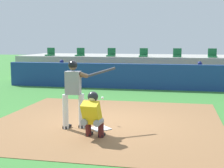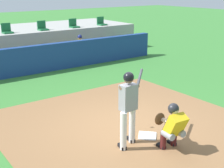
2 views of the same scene
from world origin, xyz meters
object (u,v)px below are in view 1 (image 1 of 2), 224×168
at_px(stadium_seat_3, 144,54).
at_px(stadium_seat_2, 111,54).
at_px(batter_at_plate, 74,90).
at_px(stadium_seat_5, 212,55).
at_px(dugout_player_0, 61,72).
at_px(stadium_seat_4, 177,55).
at_px(catcher_crouched, 93,113).
at_px(stadium_seat_0, 50,54).
at_px(home_plate, 100,128).
at_px(stadium_seat_1, 80,54).
at_px(dugout_player_1, 200,74).

bearing_deg(stadium_seat_3, stadium_seat_2, 180.00).
relative_size(batter_at_plate, stadium_seat_5, 3.76).
xyz_separation_m(dugout_player_0, stadium_seat_4, (6.00, 2.03, 0.86)).
height_order(catcher_crouched, stadium_seat_0, stadium_seat_0).
bearing_deg(catcher_crouched, stadium_seat_0, 117.01).
xyz_separation_m(home_plate, stadium_seat_1, (-3.71, 10.18, 1.51)).
xyz_separation_m(stadium_seat_1, stadium_seat_5, (7.43, 0.00, 0.00)).
height_order(home_plate, batter_at_plate, batter_at_plate).
height_order(catcher_crouched, dugout_player_0, dugout_player_0).
relative_size(catcher_crouched, stadium_seat_2, 3.77).
bearing_deg(stadium_seat_4, stadium_seat_0, 180.00).
bearing_deg(stadium_seat_2, stadium_seat_1, 180.00).
bearing_deg(stadium_seat_1, stadium_seat_0, 180.00).
height_order(stadium_seat_1, stadium_seat_5, same).
xyz_separation_m(stadium_seat_0, stadium_seat_1, (1.86, 0.00, 0.00)).
relative_size(dugout_player_1, stadium_seat_5, 2.71).
xyz_separation_m(home_plate, stadium_seat_0, (-5.57, 10.18, 1.51)).
bearing_deg(home_plate, stadium_seat_4, 79.66).
bearing_deg(dugout_player_1, home_plate, -110.01).
bearing_deg(stadium_seat_2, dugout_player_1, -22.87).
bearing_deg(stadium_seat_5, home_plate, -110.05).
bearing_deg(stadium_seat_2, stadium_seat_3, 0.00).
distance_m(stadium_seat_3, stadium_seat_4, 1.86).
distance_m(home_plate, dugout_player_0, 9.16).
bearing_deg(catcher_crouched, stadium_seat_2, 99.68).
bearing_deg(batter_at_plate, dugout_player_0, 112.92).
bearing_deg(catcher_crouched, home_plate, 90.88).
height_order(dugout_player_0, stadium_seat_3, stadium_seat_3).
distance_m(home_plate, stadium_seat_2, 10.46).
height_order(dugout_player_0, stadium_seat_2, stadium_seat_2).
xyz_separation_m(stadium_seat_0, stadium_seat_2, (3.71, 0.00, 0.00)).
xyz_separation_m(home_plate, stadium_seat_4, (1.86, 10.18, 1.51)).
relative_size(dugout_player_0, dugout_player_1, 1.00).
xyz_separation_m(batter_at_plate, catcher_crouched, (0.69, -0.71, -0.43)).
bearing_deg(home_plate, stadium_seat_0, 118.69).
height_order(home_plate, stadium_seat_3, stadium_seat_3).
bearing_deg(stadium_seat_0, stadium_seat_3, 0.00).
distance_m(catcher_crouched, stadium_seat_5, 11.60).
height_order(stadium_seat_1, stadium_seat_3, same).
bearing_deg(dugout_player_1, stadium_seat_1, 163.06).
xyz_separation_m(dugout_player_0, stadium_seat_2, (2.29, 2.03, 0.86)).
xyz_separation_m(catcher_crouched, dugout_player_0, (-4.16, 8.92, 0.07)).
relative_size(catcher_crouched, dugout_player_1, 1.39).
xyz_separation_m(dugout_player_0, stadium_seat_3, (4.14, 2.03, 0.86)).
relative_size(dugout_player_0, stadium_seat_5, 2.71).
xyz_separation_m(catcher_crouched, stadium_seat_4, (1.85, 10.96, 0.93)).
bearing_deg(stadium_seat_2, stadium_seat_4, 0.00).
height_order(batter_at_plate, catcher_crouched, batter_at_plate).
bearing_deg(catcher_crouched, stadium_seat_5, 71.33).
bearing_deg(home_plate, stadium_seat_5, 69.95).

